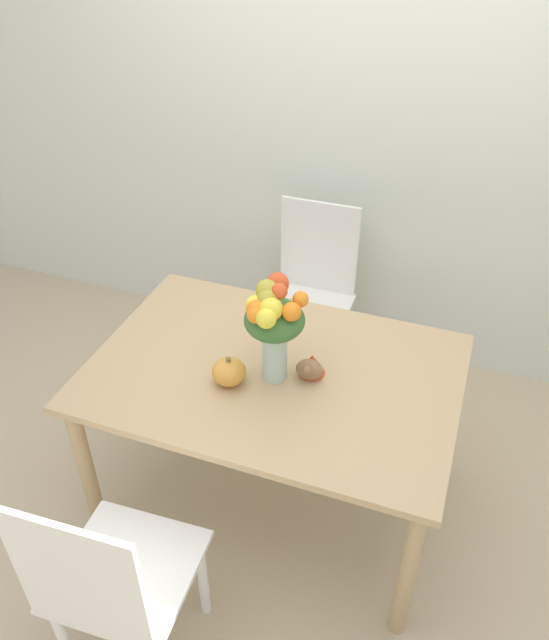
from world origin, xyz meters
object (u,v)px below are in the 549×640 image
Objects in this scene: flower_vase at (273,322)px; turkey_figurine at (311,366)px; pumpkin at (229,372)px; dining_chair_near_window at (310,295)px; dining_chair_far_side at (113,584)px.

turkey_figurine is (0.13, 0.06, -0.21)m from flower_vase.
pumpkin is (-0.14, -0.08, -0.20)m from flower_vase.
flower_vase is 0.26m from pumpkin.
pumpkin is 1.03m from dining_chair_near_window.
flower_vase is 0.44× the size of dining_chair_far_side.
turkey_figurine is (0.27, 0.14, -0.01)m from pumpkin.
flower_vase is 0.44× the size of dining_chair_near_window.
pumpkin is 0.78m from dining_chair_far_side.
dining_chair_far_side is at bearing -92.86° from dining_chair_near_window.
pumpkin reaches higher than turkey_figurine.
dining_chair_near_window is (-0.26, 0.85, -0.28)m from turkey_figurine.
dining_chair_far_side is at bearing -96.66° from pumpkin.
turkey_figurine is 0.15× the size of dining_chair_near_window.
dining_chair_near_window is 1.71m from dining_chair_far_side.
turkey_figurine is 0.93m from dining_chair_near_window.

